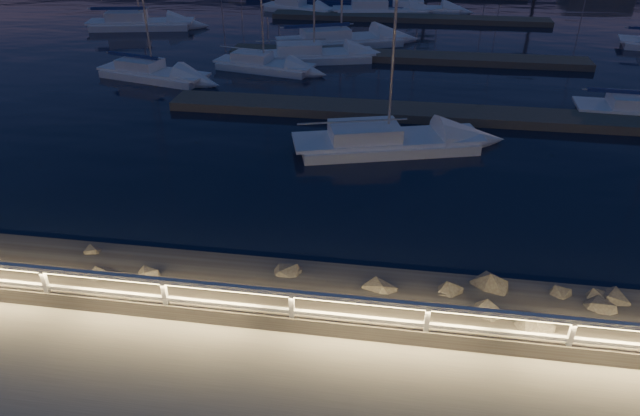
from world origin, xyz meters
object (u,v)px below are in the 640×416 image
(guard_rail, at_px, (378,310))
(sailboat_f, at_px, (311,54))
(sailboat_c, at_px, (383,140))
(sailboat_j, at_px, (379,9))
(sailboat_k, at_px, (354,3))
(sailboat_n, at_px, (416,8))
(sailboat_a, at_px, (262,64))
(sailboat_e, at_px, (138,22))
(sailboat_i, at_px, (297,7))
(sailboat_g, at_px, (338,39))
(sailboat_b, at_px, (151,72))

(guard_rail, distance_m, sailboat_f, 25.54)
(sailboat_c, height_order, sailboat_j, sailboat_j)
(sailboat_k, bearing_deg, sailboat_n, 3.70)
(sailboat_a, distance_m, sailboat_f, 3.52)
(sailboat_a, distance_m, sailboat_e, 15.28)
(sailboat_j, distance_m, sailboat_k, 3.58)
(sailboat_f, relative_size, sailboat_i, 1.13)
(sailboat_c, bearing_deg, sailboat_n, 71.36)
(sailboat_n, bearing_deg, sailboat_g, -116.48)
(guard_rail, bearing_deg, sailboat_j, 93.50)
(sailboat_b, distance_m, sailboat_f, 9.66)
(sailboat_b, distance_m, sailboat_g, 13.08)
(sailboat_a, relative_size, sailboat_b, 0.92)
(sailboat_b, xyz_separation_m, sailboat_c, (13.41, -7.92, 0.02))
(guard_rail, xyz_separation_m, sailboat_b, (-13.94, 19.87, -0.98))
(sailboat_f, bearing_deg, sailboat_n, 52.73)
(sailboat_j, bearing_deg, sailboat_g, -110.63)
(guard_rail, height_order, sailboat_f, sailboat_f)
(sailboat_f, height_order, sailboat_i, sailboat_f)
(sailboat_g, xyz_separation_m, sailboat_k, (-0.28, 13.75, 0.03))
(sailboat_a, bearing_deg, sailboat_c, -41.45)
(guard_rail, relative_size, sailboat_c, 3.38)
(sailboat_n, bearing_deg, sailboat_a, -118.76)
(guard_rail, relative_size, sailboat_j, 3.19)
(sailboat_a, relative_size, sailboat_i, 0.92)
(sailboat_b, xyz_separation_m, sailboat_n, (14.56, 21.25, 0.02))
(sailboat_c, relative_size, sailboat_e, 0.98)
(sailboat_a, height_order, sailboat_j, sailboat_j)
(sailboat_a, relative_size, sailboat_f, 0.81)
(sailboat_b, relative_size, sailboat_k, 0.70)
(sailboat_a, bearing_deg, guard_rail, -57.54)
(sailboat_b, relative_size, sailboat_n, 0.92)
(sailboat_g, relative_size, sailboat_n, 1.20)
(sailboat_f, relative_size, sailboat_g, 0.86)
(sailboat_a, distance_m, sailboat_n, 20.67)
(guard_rail, xyz_separation_m, sailboat_j, (-2.45, 40.03, -0.92))
(sailboat_b, height_order, sailboat_i, sailboat_b)
(sailboat_b, distance_m, sailboat_j, 23.21)
(sailboat_b, height_order, sailboat_k, sailboat_k)
(sailboat_e, bearing_deg, sailboat_n, 11.81)
(guard_rail, height_order, sailboat_b, sailboat_b)
(sailboat_f, distance_m, sailboat_k, 17.84)
(sailboat_k, relative_size, sailboat_n, 1.31)
(guard_rail, xyz_separation_m, sailboat_k, (-4.82, 42.70, -0.90))
(sailboat_k, distance_m, sailboat_n, 5.66)
(sailboat_g, bearing_deg, sailboat_e, 146.72)
(sailboat_j, bearing_deg, sailboat_n, 9.73)
(sailboat_a, height_order, sailboat_b, sailboat_b)
(guard_rail, height_order, sailboat_g, sailboat_g)
(sailboat_g, distance_m, sailboat_i, 12.27)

